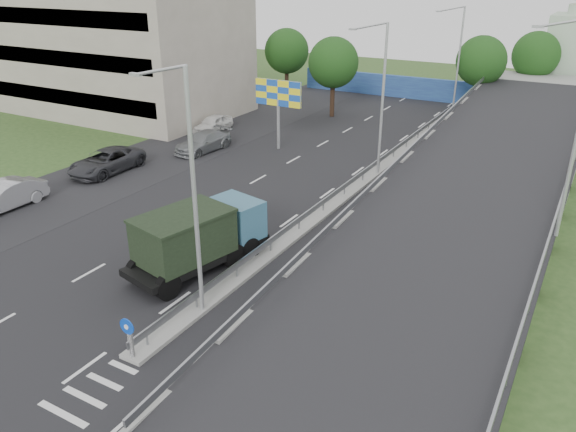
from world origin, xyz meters
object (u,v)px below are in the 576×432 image
Objects in this scene: dump_truck at (199,236)px; parked_car_e at (213,124)px; lamp_post_near at (190,183)px; parked_car_c at (106,161)px; sign_bollard at (130,338)px; parked_car_b at (4,196)px; parked_car_d at (203,142)px; billboard at (278,97)px; lamp_post_far at (457,56)px; lamp_post_mid at (380,92)px.

dump_truck is 25.08m from parked_car_e.
lamp_post_near is 1.72× the size of parked_car_c.
lamp_post_near is at bearing 88.36° from sign_bollard.
parked_car_e is (-16.77, 23.52, -5.06)m from lamp_post_near.
parked_car_b is 15.66m from parked_car_d.
sign_bollard is 7.27m from dump_truck.
parked_car_e is at bearing 125.50° from lamp_post_near.
parked_car_b is at bearing 169.64° from lamp_post_near.
parked_car_d is 5.76m from parked_car_e.
lamp_post_near is 1.83× the size of billboard.
parked_car_b is (-16.96, 6.95, -0.20)m from sign_bollard.
dump_truck reaches higher than parked_car_b.
sign_bollard is at bearing -90.14° from lamp_post_far.
sign_bollard is 0.28× the size of parked_car_c.
lamp_post_near and lamp_post_mid have the same top height.
lamp_post_near is (0.11, 3.83, 4.77)m from sign_bollard.
parked_car_e is (-16.66, 27.34, -0.29)m from sign_bollard.
billboard is at bearing 66.92° from parked_car_b.
parked_car_b is (-14.81, 0.04, -0.90)m from dump_truck.
billboard reaches higher than sign_bollard.
sign_bollard is 0.30× the size of billboard.
lamp_post_near is 5.59m from dump_truck.
lamp_post_far is 20.24m from billboard.
lamp_post_mid is 14.94m from parked_car_d.
billboard is (-9.11, -18.00, -1.62)m from lamp_post_far.
billboard is 1.04× the size of parked_car_d.
parked_car_c is at bearing -151.78° from lamp_post_mid.
billboard is 1.08× the size of parked_car_b.
sign_bollard is 24.30m from lamp_post_mid.
dump_truck reaches higher than parked_car_e.
billboard is at bearing 112.49° from lamp_post_near.
billboard is at bearing 53.70° from parked_car_c.
parked_car_d is at bearing -144.14° from billboard.
lamp_post_far is (0.00, 40.00, 0.00)m from lamp_post_near.
dump_truck is at bearing -70.11° from billboard.
parked_car_d is (-4.88, -3.53, -3.42)m from billboard.
lamp_post_near is 1.35× the size of dump_truck.
lamp_post_mid is 1.35× the size of dump_truck.
parked_car_b reaches higher than parked_car_d.
parked_car_d is at bearing 127.13° from lamp_post_near.
lamp_post_mid is at bearing 26.87° from parked_car_c.
lamp_post_far is at bearing 89.86° from sign_bollard.
dump_truck is at bearing -47.62° from parked_car_d.
lamp_post_mid is 2.29× the size of parked_car_e.
lamp_post_mid is 17.87m from parked_car_e.
parked_car_d is at bearing 68.00° from parked_car_c.
dump_truck is 19.37m from parked_car_d.
lamp_post_far is 1.83× the size of billboard.
sign_bollard is at bearing -60.33° from parked_car_e.
sign_bollard is 0.17× the size of lamp_post_far.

